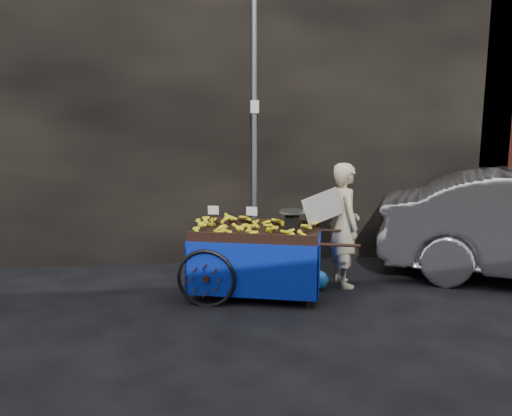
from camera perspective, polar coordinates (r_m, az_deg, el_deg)
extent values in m
plane|color=black|center=(6.44, -1.62, -10.02)|extent=(80.00, 80.00, 0.00)
cube|color=black|center=(8.66, -9.92, 11.77)|extent=(11.00, 2.00, 5.00)
cylinder|color=slate|center=(7.38, -0.19, 8.39)|extent=(0.08, 0.08, 4.00)
cube|color=white|center=(7.33, -0.15, 11.51)|extent=(0.12, 0.02, 0.18)
cube|color=black|center=(6.31, 0.10, -3.07)|extent=(1.75, 1.34, 0.06)
cube|color=black|center=(6.74, 0.68, -1.64)|extent=(1.51, 0.44, 0.10)
cube|color=black|center=(5.86, -0.56, -3.41)|extent=(1.51, 0.44, 0.10)
cube|color=black|center=(5.98, 6.07, -7.73)|extent=(0.06, 0.06, 0.78)
cube|color=black|center=(6.72, 6.38, -5.74)|extent=(0.06, 0.06, 0.78)
cylinder|color=black|center=(5.87, 9.46, -4.20)|extent=(0.48, 0.16, 0.04)
cylinder|color=black|center=(6.62, 9.38, -2.58)|extent=(0.48, 0.16, 0.04)
torus|color=black|center=(6.03, -5.73, -8.04)|extent=(0.72, 0.24, 0.73)
torus|color=black|center=(7.01, -3.60, -5.45)|extent=(0.72, 0.24, 0.73)
cylinder|color=black|center=(6.52, -4.58, -6.65)|extent=(0.33, 1.06, 0.05)
cube|color=navy|center=(5.92, -0.61, -7.25)|extent=(1.55, 0.43, 0.66)
cube|color=navy|center=(6.87, 0.72, -4.84)|extent=(1.55, 0.43, 0.66)
cube|color=navy|center=(6.55, -6.76, -5.63)|extent=(0.28, 0.98, 0.66)
cube|color=navy|center=(6.33, 7.21, -6.20)|extent=(0.28, 0.98, 0.66)
cube|color=black|center=(6.27, 4.13, -1.63)|extent=(0.20, 0.18, 0.16)
cylinder|color=silver|center=(6.25, 4.14, -0.40)|extent=(0.40, 0.40, 0.03)
cube|color=white|center=(6.24, -4.90, -0.24)|extent=(0.13, 0.04, 0.11)
cube|color=white|center=(6.15, -0.49, -0.36)|extent=(0.13, 0.04, 0.11)
imported|color=#C2B290|center=(6.74, 10.09, -1.93)|extent=(0.44, 0.63, 1.66)
cube|color=#B1B1AA|center=(6.42, 7.60, 0.14)|extent=(0.58, 0.13, 0.50)
ellipsoid|color=blue|center=(6.66, 6.99, -8.19)|extent=(0.30, 0.24, 0.27)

